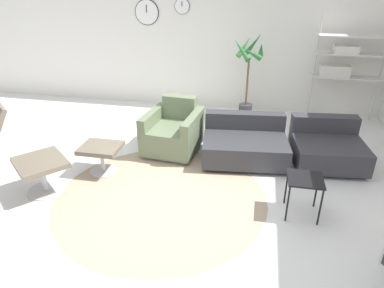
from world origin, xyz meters
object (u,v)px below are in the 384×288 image
shelf_unit (344,61)px  ottoman (101,152)px  couch_second (327,148)px  couch_low (245,144)px  armchair_red (174,132)px  side_table (305,183)px  potted_plant (248,76)px

shelf_unit → ottoman: bearing=-142.5°
couch_second → shelf_unit: 1.95m
ottoman → shelf_unit: (3.36, 2.57, 0.79)m
ottoman → couch_low: couch_low is taller
armchair_red → shelf_unit: bearing=-140.2°
couch_low → couch_second: 1.14m
ottoman → couch_low: (1.84, 0.76, -0.07)m
side_table → armchair_red: bearing=144.6°
ottoman → side_table: bearing=-9.4°
couch_low → potted_plant: bearing=-93.3°
couch_low → armchair_red: bearing=-9.7°
couch_second → potted_plant: potted_plant is taller
side_table → shelf_unit: size_ratio=0.24×
ottoman → shelf_unit: size_ratio=0.27×
armchair_red → couch_low: bearing=-177.9°
shelf_unit → potted_plant: bearing=-175.5°
armchair_red → potted_plant: 1.96m
couch_low → side_table: size_ratio=2.72×
couch_second → potted_plant: size_ratio=0.67×
ottoman → couch_low: bearing=22.5°
couch_low → potted_plant: potted_plant is taller
ottoman → armchair_red: 1.14m
side_table → couch_second: bearing=71.2°
potted_plant → couch_second: bearing=-52.5°
ottoman → side_table: 2.58m
shelf_unit → armchair_red: bearing=-146.0°
ottoman → couch_second: size_ratio=0.51×
couch_low → potted_plant: 1.78m
ottoman → potted_plant: bearing=54.3°
side_table → potted_plant: bearing=105.2°
couch_second → side_table: couch_second is taller
armchair_red → potted_plant: bearing=-115.6°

